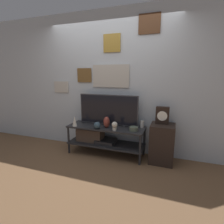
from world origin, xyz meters
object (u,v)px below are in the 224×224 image
(television, at_px, (108,110))
(mantel_clock, at_px, (162,115))
(vase_wide_bowl, at_px, (134,129))
(decorative_bust, at_px, (115,125))
(candle_jar, at_px, (142,124))
(vase_slim_bronze, at_px, (75,121))
(vase_round_glass, at_px, (97,125))
(vase_urn_stoneware, at_px, (107,122))

(television, height_order, mantel_clock, television)
(vase_wide_bowl, relative_size, decorative_bust, 0.98)
(candle_jar, height_order, decorative_bust, decorative_bust)
(vase_slim_bronze, bearing_deg, vase_round_glass, -0.68)
(vase_wide_bowl, bearing_deg, decorative_bust, -166.83)
(vase_slim_bronze, xyz_separation_m, vase_wide_bowl, (1.13, 0.09, -0.06))
(mantel_clock, bearing_deg, vase_wide_bowl, -159.21)
(vase_wide_bowl, distance_m, decorative_bust, 0.34)
(vase_wide_bowl, bearing_deg, vase_round_glass, -171.77)
(vase_urn_stoneware, relative_size, candle_jar, 1.62)
(vase_urn_stoneware, relative_size, vase_wide_bowl, 1.37)
(vase_urn_stoneware, distance_m, mantel_clock, 1.00)
(vase_wide_bowl, bearing_deg, mantel_clock, 20.79)
(vase_round_glass, relative_size, vase_slim_bronze, 0.66)
(television, relative_size, candle_jar, 9.06)
(decorative_bust, bearing_deg, vase_urn_stoneware, 152.35)
(candle_jar, relative_size, mantel_clock, 0.43)
(vase_wide_bowl, xyz_separation_m, decorative_bust, (-0.33, -0.08, 0.05))
(candle_jar, bearing_deg, mantel_clock, -11.16)
(television, distance_m, vase_urn_stoneware, 0.26)
(vase_wide_bowl, xyz_separation_m, mantel_clock, (0.46, 0.17, 0.24))
(vase_slim_bronze, bearing_deg, mantel_clock, 9.43)
(vase_urn_stoneware, height_order, vase_wide_bowl, vase_urn_stoneware)
(television, bearing_deg, vase_urn_stoneware, -79.87)
(television, height_order, candle_jar, television)
(vase_round_glass, bearing_deg, mantel_clock, 13.59)
(candle_jar, bearing_deg, decorative_bust, -143.20)
(vase_wide_bowl, bearing_deg, vase_urn_stoneware, 177.42)
(mantel_clock, bearing_deg, candle_jar, 168.84)
(decorative_bust, bearing_deg, candle_jar, 36.80)
(vase_urn_stoneware, distance_m, decorative_bust, 0.22)
(candle_jar, bearing_deg, television, -174.98)
(vase_slim_bronze, height_order, decorative_bust, vase_slim_bronze)
(candle_jar, distance_m, mantel_clock, 0.42)
(vase_round_glass, height_order, decorative_bust, decorative_bust)
(television, distance_m, candle_jar, 0.69)
(television, relative_size, vase_urn_stoneware, 5.58)
(television, xyz_separation_m, vase_urn_stoneware, (0.03, -0.16, -0.20))
(vase_slim_bronze, height_order, vase_wide_bowl, vase_slim_bronze)
(vase_round_glass, relative_size, decorative_bust, 0.81)
(decorative_bust, bearing_deg, television, 129.75)
(candle_jar, bearing_deg, vase_urn_stoneware, -160.33)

